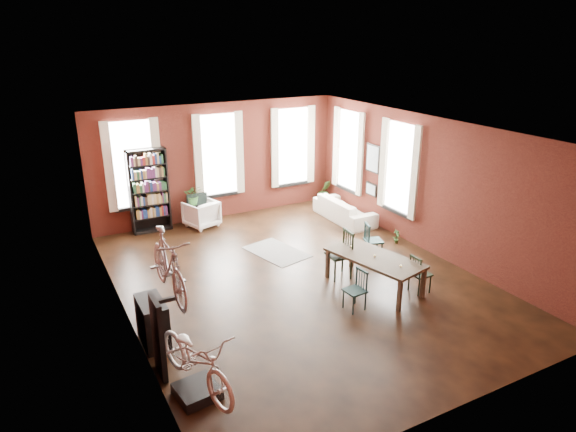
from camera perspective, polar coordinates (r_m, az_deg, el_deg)
room at (r=10.85m, az=0.67°, el=4.63°), size 9.00×9.04×3.22m
dining_table at (r=10.71m, az=9.49°, el=-6.14°), size 1.37×2.18×0.69m
dining_chair_a at (r=9.82m, az=7.43°, el=-8.21°), size 0.39×0.39×0.79m
dining_chair_b at (r=10.97m, az=5.71°, el=-4.30°), size 0.52×0.52×1.03m
dining_chair_c at (r=10.70m, az=14.49°, el=-6.22°), size 0.37×0.37×0.80m
dining_chair_d at (r=12.05m, az=9.48°, el=-2.70°), size 0.48×0.48×0.84m
bookshelf at (r=13.72m, az=-15.20°, el=2.71°), size 1.00×0.32×2.20m
white_armchair at (r=13.96m, az=-9.61°, el=0.39°), size 0.95×0.92×0.79m
cream_sofa at (r=14.34m, az=6.31°, el=1.13°), size 0.61×2.08×0.81m
striped_rug at (r=12.31m, az=-1.30°, el=-4.01°), size 1.28×1.71×0.01m
bike_trainer at (r=7.95m, az=-10.06°, el=-18.63°), size 0.64×0.64×0.17m
bike_wall_rack at (r=8.16m, az=-14.22°, el=-13.00°), size 0.16×0.60×1.30m
console_table at (r=9.06m, az=-14.81°, el=-11.33°), size 0.40×0.80×0.80m
plant_stand at (r=14.25m, az=-10.43°, el=0.22°), size 0.33×0.33×0.54m
plant_by_sofa at (r=15.88m, az=4.08°, el=2.13°), size 0.58×0.78×0.31m
plant_small at (r=13.06m, az=11.93°, el=-2.71°), size 0.26×0.39×0.13m
bicycle_floor at (r=7.35m, az=-10.37°, el=-12.56°), size 0.85×1.09×1.85m
bicycle_hung at (r=7.52m, az=-13.33°, el=-3.06°), size 0.47×1.00×1.66m
plant_on_stand at (r=14.12m, az=-10.48°, el=2.10°), size 0.62×0.66×0.43m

